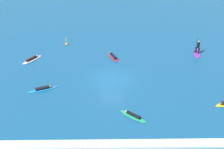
% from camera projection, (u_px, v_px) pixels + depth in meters
% --- Properties ---
extents(ground_plane, '(120.00, 120.00, 0.00)m').
position_uv_depth(ground_plane, '(112.00, 79.00, 30.37)').
color(ground_plane, '#195684').
rests_on(ground_plane, ground).
extents(surfer_on_green_board, '(2.46, 2.19, 0.37)m').
position_uv_depth(surfer_on_green_board, '(133.00, 116.00, 24.55)').
color(surfer_on_green_board, '#23B266').
rests_on(surfer_on_green_board, ground_plane).
extents(surfer_on_white_board, '(2.25, 2.80, 0.37)m').
position_uv_depth(surfer_on_white_board, '(32.00, 59.00, 34.19)').
color(surfer_on_white_board, white).
rests_on(surfer_on_white_board, ground_plane).
extents(surfer_on_blue_board, '(3.00, 1.66, 0.41)m').
position_uv_depth(surfer_on_blue_board, '(43.00, 89.00, 28.32)').
color(surfer_on_blue_board, '#1E8CD1').
rests_on(surfer_on_blue_board, ground_plane).
extents(surfer_on_purple_board, '(1.47, 3.04, 2.15)m').
position_uv_depth(surfer_on_purple_board, '(197.00, 50.00, 35.62)').
color(surfer_on_purple_board, purple).
rests_on(surfer_on_purple_board, ground_plane).
extents(surfer_on_red_board, '(1.53, 2.76, 0.43)m').
position_uv_depth(surfer_on_red_board, '(113.00, 56.00, 34.74)').
color(surfer_on_red_board, red).
rests_on(surfer_on_red_board, ground_plane).
extents(marker_buoy, '(0.37, 0.37, 1.16)m').
position_uv_depth(marker_buoy, '(67.00, 43.00, 38.24)').
color(marker_buoy, yellow).
rests_on(marker_buoy, ground_plane).
extents(wave_crest, '(24.17, 0.90, 0.18)m').
position_uv_depth(wave_crest, '(114.00, 144.00, 21.53)').
color(wave_crest, white).
rests_on(wave_crest, ground_plane).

